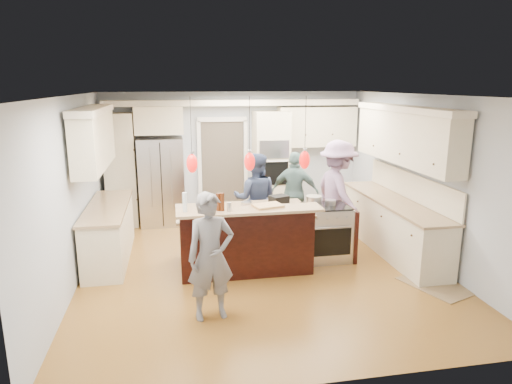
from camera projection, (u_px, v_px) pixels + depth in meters
ground_plane at (260, 266)px, 7.33m from camera, size 6.00×6.00×0.00m
room_shell at (260, 154)px, 6.91m from camera, size 5.54×6.04×2.72m
refrigerator at (162, 182)px, 9.38m from camera, size 0.90×0.70×1.80m
oven_column at (271, 166)px, 9.75m from camera, size 0.72×0.69×2.30m
back_upper_cabinets at (200, 143)px, 9.46m from camera, size 5.30×0.61×2.54m
right_counter_run at (397, 192)px, 7.81m from camera, size 0.64×3.10×2.51m
left_cabinets at (104, 198)px, 7.42m from camera, size 0.64×2.30×2.51m
kitchen_island at (244, 237)px, 7.25m from camera, size 2.10×1.46×1.12m
island_range at (327, 232)px, 7.57m from camera, size 0.82×0.71×0.92m
pendant_lights at (250, 161)px, 6.38m from camera, size 1.75×0.15×1.03m
person_bar_end at (211, 257)px, 5.57m from camera, size 0.64×0.47×1.61m
person_far_left at (255, 199)px, 8.24m from camera, size 0.94×0.82×1.67m
person_far_right at (295, 193)px, 8.86m from camera, size 1.01×0.74×1.59m
person_range_side at (338, 192)px, 8.24m from camera, size 0.87×1.31×1.89m
floor_rug at (436, 285)px, 6.64m from camera, size 0.97×1.15×0.01m
water_bottle at (185, 202)px, 6.35m from camera, size 0.07×0.07×0.27m
beer_bottle_a at (218, 202)px, 6.40m from camera, size 0.08×0.08×0.25m
beer_bottle_b at (206, 206)px, 6.28m from camera, size 0.07×0.07×0.21m
beer_bottle_c at (222, 202)px, 6.40m from camera, size 0.07×0.07×0.26m
drink_can at (229, 207)px, 6.38m from camera, size 0.09×0.09×0.13m
cutting_board at (268, 206)px, 6.63m from camera, size 0.47×0.38×0.03m
pot_large at (314, 200)px, 7.48m from camera, size 0.26×0.26×0.15m
pot_small at (330, 202)px, 7.49m from camera, size 0.18×0.18×0.09m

